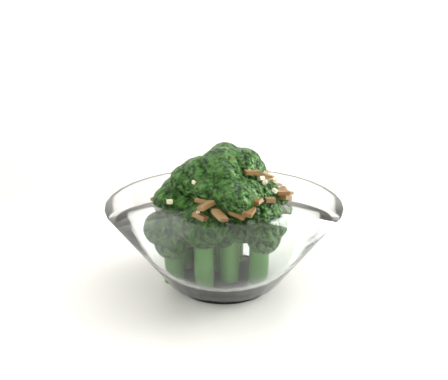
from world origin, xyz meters
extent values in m
cylinder|color=white|center=(-0.19, -0.03, 0.75)|extent=(0.08, 0.08, 0.01)
cylinder|color=#215015|center=(-0.19, -0.06, 0.79)|extent=(0.02, 0.02, 0.06)
sphere|color=#19440C|center=(-0.19, -0.06, 0.83)|extent=(0.04, 0.04, 0.04)
cylinder|color=#215015|center=(-0.17, -0.06, 0.78)|extent=(0.02, 0.02, 0.04)
sphere|color=#19440C|center=(-0.17, -0.06, 0.81)|extent=(0.04, 0.04, 0.04)
cylinder|color=#215015|center=(-0.16, -0.03, 0.79)|extent=(0.02, 0.02, 0.05)
sphere|color=#19440C|center=(-0.16, -0.03, 0.82)|extent=(0.04, 0.04, 0.04)
cylinder|color=#215015|center=(-0.23, -0.04, 0.78)|extent=(0.02, 0.02, 0.03)
sphere|color=#19440C|center=(-0.23, -0.04, 0.80)|extent=(0.04, 0.04, 0.04)
cylinder|color=#215015|center=(-0.17, -0.02, 0.79)|extent=(0.02, 0.02, 0.07)
sphere|color=#19440C|center=(-0.17, -0.02, 0.84)|extent=(0.04, 0.04, 0.04)
cylinder|color=#215015|center=(-0.18, 0.00, 0.78)|extent=(0.02, 0.02, 0.04)
sphere|color=#19440C|center=(-0.18, 0.00, 0.81)|extent=(0.03, 0.03, 0.03)
cylinder|color=#215015|center=(-0.21, -0.06, 0.78)|extent=(0.02, 0.02, 0.04)
sphere|color=#19440C|center=(-0.21, -0.06, 0.81)|extent=(0.04, 0.04, 0.04)
cylinder|color=#215015|center=(-0.22, -0.02, 0.78)|extent=(0.02, 0.02, 0.05)
sphere|color=#19440C|center=(-0.22, -0.02, 0.82)|extent=(0.04, 0.04, 0.04)
cylinder|color=#215015|center=(-0.15, -0.01, 0.78)|extent=(0.02, 0.02, 0.04)
sphere|color=#19440C|center=(-0.15, -0.01, 0.81)|extent=(0.03, 0.03, 0.03)
cylinder|color=#215015|center=(-0.20, -0.03, 0.79)|extent=(0.02, 0.02, 0.06)
sphere|color=#19440C|center=(-0.20, -0.03, 0.84)|extent=(0.04, 0.04, 0.04)
cylinder|color=#215015|center=(-0.19, -0.03, 0.80)|extent=(0.02, 0.02, 0.07)
sphere|color=#19440C|center=(-0.19, -0.03, 0.84)|extent=(0.04, 0.04, 0.04)
cube|color=brown|center=(-0.15, -0.02, 0.84)|extent=(0.01, 0.01, 0.01)
cube|color=brown|center=(-0.17, -0.05, 0.85)|extent=(0.01, 0.01, 0.01)
cube|color=brown|center=(-0.21, -0.02, 0.85)|extent=(0.01, 0.01, 0.01)
cube|color=brown|center=(-0.18, 0.00, 0.85)|extent=(0.01, 0.01, 0.01)
cube|color=brown|center=(-0.16, -0.03, 0.84)|extent=(0.01, 0.01, 0.01)
cube|color=brown|center=(-0.16, -0.02, 0.84)|extent=(0.01, 0.01, 0.01)
cube|color=brown|center=(-0.21, -0.03, 0.85)|extent=(0.01, 0.01, 0.01)
cube|color=brown|center=(-0.15, -0.01, 0.83)|extent=(0.01, 0.01, 0.01)
cube|color=brown|center=(-0.20, -0.08, 0.83)|extent=(0.01, 0.01, 0.01)
cube|color=brown|center=(-0.20, 0.01, 0.83)|extent=(0.01, 0.01, 0.01)
cube|color=brown|center=(-0.17, -0.08, 0.84)|extent=(0.01, 0.01, 0.01)
cube|color=brown|center=(-0.15, -0.02, 0.84)|extent=(0.01, 0.01, 0.01)
cube|color=brown|center=(-0.16, -0.05, 0.85)|extent=(0.01, 0.01, 0.01)
cube|color=brown|center=(-0.21, -0.07, 0.83)|extent=(0.02, 0.01, 0.01)
cube|color=brown|center=(-0.21, -0.07, 0.83)|extent=(0.01, 0.01, 0.01)
cube|color=brown|center=(-0.16, -0.07, 0.83)|extent=(0.01, 0.01, 0.01)
cube|color=brown|center=(-0.20, 0.00, 0.84)|extent=(0.01, 0.01, 0.00)
cube|color=brown|center=(-0.17, -0.02, 0.85)|extent=(0.01, 0.01, 0.01)
cube|color=brown|center=(-0.21, -0.08, 0.83)|extent=(0.01, 0.01, 0.01)
cube|color=brown|center=(-0.21, -0.02, 0.84)|extent=(0.01, 0.01, 0.01)
cube|color=brown|center=(-0.20, 0.01, 0.83)|extent=(0.01, 0.01, 0.01)
cube|color=brown|center=(-0.19, -0.05, 0.85)|extent=(0.01, 0.01, 0.01)
cube|color=brown|center=(-0.18, -0.03, 0.86)|extent=(0.01, 0.01, 0.01)
cube|color=brown|center=(-0.16, -0.03, 0.84)|extent=(0.01, 0.01, 0.00)
cube|color=brown|center=(-0.21, -0.03, 0.85)|extent=(0.01, 0.01, 0.01)
cube|color=brown|center=(-0.14, -0.03, 0.83)|extent=(0.01, 0.02, 0.01)
cube|color=brown|center=(-0.18, 0.01, 0.84)|extent=(0.01, 0.01, 0.01)
cube|color=brown|center=(-0.22, 0.01, 0.83)|extent=(0.01, 0.01, 0.00)
cube|color=brown|center=(-0.19, -0.08, 0.83)|extent=(0.01, 0.01, 0.01)
cube|color=brown|center=(-0.19, -0.04, 0.86)|extent=(0.01, 0.02, 0.01)
cube|color=brown|center=(-0.20, 0.01, 0.84)|extent=(0.01, 0.01, 0.00)
cube|color=brown|center=(-0.13, -0.03, 0.82)|extent=(0.01, 0.01, 0.00)
cube|color=brown|center=(-0.20, 0.01, 0.84)|extent=(0.01, 0.01, 0.01)
cube|color=brown|center=(-0.16, -0.04, 0.85)|extent=(0.01, 0.01, 0.01)
cube|color=brown|center=(-0.21, 0.01, 0.83)|extent=(0.01, 0.01, 0.00)
cube|color=brown|center=(-0.21, 0.00, 0.83)|extent=(0.01, 0.01, 0.01)
cube|color=brown|center=(-0.17, -0.08, 0.84)|extent=(0.01, 0.01, 0.00)
cube|color=brown|center=(-0.16, 0.01, 0.83)|extent=(0.01, 0.01, 0.00)
cube|color=brown|center=(-0.21, 0.00, 0.84)|extent=(0.01, 0.01, 0.01)
cube|color=brown|center=(-0.14, -0.05, 0.83)|extent=(0.01, 0.01, 0.01)
cube|color=brown|center=(-0.17, -0.04, 0.85)|extent=(0.02, 0.01, 0.01)
cube|color=brown|center=(-0.18, -0.02, 0.86)|extent=(0.01, 0.01, 0.01)
cube|color=brown|center=(-0.14, -0.04, 0.83)|extent=(0.01, 0.01, 0.00)
cube|color=brown|center=(-0.22, -0.01, 0.83)|extent=(0.01, 0.01, 0.01)
cube|color=brown|center=(-0.24, -0.03, 0.82)|extent=(0.01, 0.01, 0.00)
cube|color=brown|center=(-0.18, -0.08, 0.83)|extent=(0.01, 0.01, 0.01)
cube|color=brown|center=(-0.14, -0.03, 0.83)|extent=(0.01, 0.01, 0.01)
cube|color=brown|center=(-0.14, -0.04, 0.83)|extent=(0.01, 0.01, 0.01)
cube|color=beige|center=(-0.15, -0.04, 0.84)|extent=(0.00, 0.00, 0.00)
cube|color=beige|center=(-0.15, -0.03, 0.83)|extent=(0.01, 0.00, 0.00)
cube|color=beige|center=(-0.22, -0.07, 0.83)|extent=(0.00, 0.00, 0.00)
cube|color=beige|center=(-0.14, -0.03, 0.83)|extent=(0.00, 0.00, 0.00)
cube|color=beige|center=(-0.15, -0.04, 0.84)|extent=(0.00, 0.01, 0.00)
cube|color=beige|center=(-0.16, -0.05, 0.84)|extent=(0.01, 0.01, 0.00)
cube|color=beige|center=(-0.20, -0.06, 0.85)|extent=(0.00, 0.00, 0.00)
cube|color=beige|center=(-0.15, -0.06, 0.84)|extent=(0.01, 0.01, 0.00)
cube|color=beige|center=(-0.19, -0.06, 0.85)|extent=(0.00, 0.00, 0.00)
cube|color=beige|center=(-0.17, -0.04, 0.86)|extent=(0.00, 0.00, 0.00)
cube|color=beige|center=(-0.15, -0.02, 0.83)|extent=(0.01, 0.01, 0.00)
cube|color=beige|center=(-0.21, 0.00, 0.84)|extent=(0.00, 0.01, 0.00)
cube|color=beige|center=(-0.21, 0.01, 0.83)|extent=(0.01, 0.01, 0.00)
cube|color=beige|center=(-0.18, -0.02, 0.86)|extent=(0.00, 0.00, 0.00)
cube|color=beige|center=(-0.18, 0.00, 0.84)|extent=(0.00, 0.00, 0.00)
cube|color=beige|center=(-0.17, -0.05, 0.85)|extent=(0.01, 0.01, 0.01)
cube|color=beige|center=(-0.15, -0.01, 0.83)|extent=(0.01, 0.01, 0.01)
cube|color=beige|center=(-0.16, -0.06, 0.84)|extent=(0.00, 0.00, 0.00)
cube|color=beige|center=(-0.21, -0.05, 0.84)|extent=(0.01, 0.01, 0.00)
cube|color=beige|center=(-0.16, -0.02, 0.85)|extent=(0.01, 0.01, 0.00)
cube|color=beige|center=(-0.24, -0.03, 0.83)|extent=(0.00, 0.00, 0.00)
cube|color=beige|center=(-0.20, -0.04, 0.86)|extent=(0.01, 0.01, 0.00)
cube|color=beige|center=(-0.18, -0.03, 0.86)|extent=(0.00, 0.00, 0.00)
cube|color=beige|center=(-0.18, -0.08, 0.83)|extent=(0.01, 0.01, 0.01)
cube|color=beige|center=(-0.15, -0.03, 0.84)|extent=(0.00, 0.00, 0.00)
cube|color=beige|center=(-0.19, -0.07, 0.84)|extent=(0.01, 0.01, 0.00)
cube|color=beige|center=(-0.23, -0.05, 0.83)|extent=(0.00, 0.00, 0.00)
cube|color=beige|center=(-0.20, -0.05, 0.85)|extent=(0.01, 0.01, 0.00)
cube|color=beige|center=(-0.22, -0.02, 0.84)|extent=(0.01, 0.01, 0.00)
camera|label=1|loc=(-0.29, -0.49, 0.99)|focal=50.00mm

